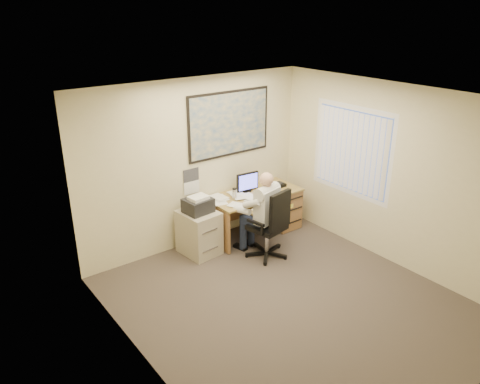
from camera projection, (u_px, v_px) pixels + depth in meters
room_shell at (294, 211)px, 5.71m from camera, size 4.00×4.50×2.70m
desk at (268, 205)px, 8.14m from camera, size 1.60×0.97×1.07m
world_map at (230, 124)px, 7.51m from camera, size 1.56×0.03×1.06m
wall_calendar at (191, 181)px, 7.41m from camera, size 0.28×0.01×0.42m
window_blinds at (351, 151)px, 7.33m from camera, size 0.06×1.40×1.30m
filing_cabinet at (199, 229)px, 7.33m from camera, size 0.56×0.65×0.98m
office_chair at (268, 238)px, 7.23m from camera, size 0.79×0.79×1.13m
person at (266, 215)px, 7.17m from camera, size 0.73×0.91×1.38m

